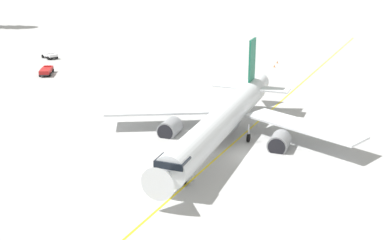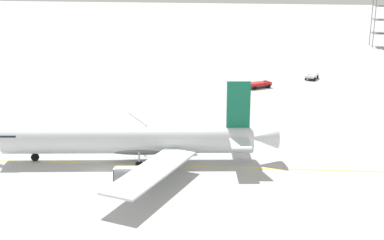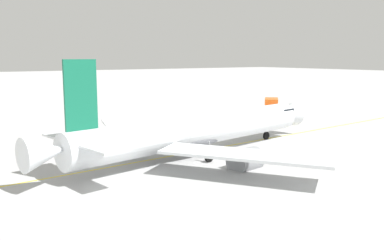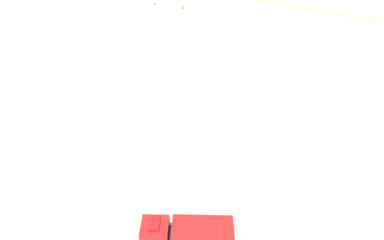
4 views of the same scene
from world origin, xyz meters
TOP-DOWN VIEW (x-y plane):
  - ground_plane at (0.00, 0.00)m, footprint 600.00×600.00m
  - airliner_main at (-5.27, 3.10)m, footprint 35.78×40.40m
  - catering_truck_truck at (14.97, -29.48)m, footprint 7.10×7.11m
  - taxiway_centreline at (-3.43, -1.30)m, footprint 12.75×191.64m

SIDE VIEW (x-z plane):
  - ground_plane at x=0.00m, z-range 0.00..0.00m
  - taxiway_centreline at x=-3.43m, z-range 0.00..0.01m
  - catering_truck_truck at x=14.97m, z-range 0.11..3.21m
  - airliner_main at x=-5.27m, z-range -3.07..8.58m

